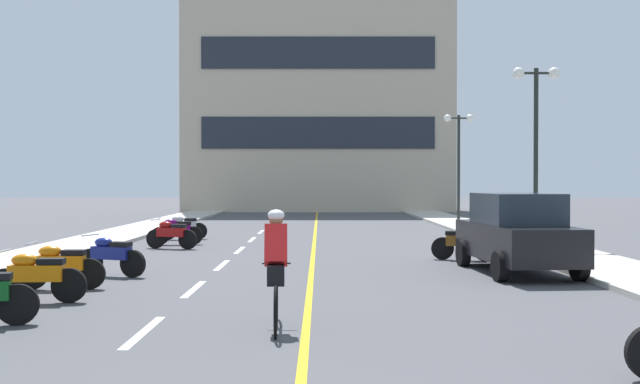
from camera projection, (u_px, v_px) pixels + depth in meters
The scene contains 27 objects.
ground_plane at pixel (306, 242), 25.06m from camera, with size 140.00×140.00×0.00m, color #47474C.
curb_left at pixel (122, 234), 28.05m from camera, with size 2.40×72.00×0.12m, color #B7B2A8.
curb_right at pixel (494, 234), 28.06m from camera, with size 2.40×72.00×0.12m, color #B7B2A8.
lane_dash_1 at pixel (143, 332), 10.06m from camera, with size 0.14×2.20×0.01m, color silver.
lane_dash_2 at pixel (193, 289), 14.06m from camera, with size 0.14×2.20×0.01m, color silver.
lane_dash_3 at pixel (221, 265), 18.06m from camera, with size 0.14×2.20×0.01m, color silver.
lane_dash_4 at pixel (239, 250), 22.06m from camera, with size 0.14×2.20×0.01m, color silver.
lane_dash_5 at pixel (251, 240), 26.06m from camera, with size 0.14×2.20×0.01m, color silver.
lane_dash_6 at pixel (260, 232), 30.06m from camera, with size 0.14×2.20×0.01m, color silver.
lane_dash_7 at pixel (267, 226), 34.06m from camera, with size 0.14×2.20×0.01m, color silver.
lane_dash_8 at pixel (273, 221), 38.06m from camera, with size 0.14×2.20×0.01m, color silver.
lane_dash_9 at pixel (277, 217), 42.06m from camera, with size 0.14×2.20×0.01m, color silver.
lane_dash_10 at pixel (281, 214), 46.05m from camera, with size 0.14×2.20×0.01m, color silver.
lane_dash_11 at pixel (284, 212), 50.05m from camera, with size 0.14×2.20×0.01m, color silver.
centre_line_yellow at pixel (314, 235), 28.06m from camera, with size 0.12×66.00×0.01m, color gold.
office_building at pixel (318, 86), 52.29m from camera, with size 18.76×6.85×17.97m.
street_lamp_mid at pixel (535, 116), 22.43m from camera, with size 1.46×0.36×5.50m.
street_lamp_far at pixel (458, 144), 35.49m from camera, with size 1.46×0.36×5.26m.
parked_car_near at pixel (516, 233), 16.55m from camera, with size 2.19×4.32×1.82m.
motorcycle_2 at pixel (35, 276), 12.42m from camera, with size 1.70×0.60×0.92m.
motorcycle_3 at pixel (59, 265), 13.98m from camera, with size 1.70×0.60×0.92m.
motorcycle_4 at pixel (110, 255), 15.94m from camera, with size 1.64×0.80×0.92m.
motorcycle_5 at pixel (463, 243), 19.21m from camera, with size 1.65×0.75×0.92m.
motorcycle_6 at pixel (171, 234), 22.46m from camera, with size 1.67×0.71×0.92m.
motorcycle_7 at pixel (176, 231), 23.92m from camera, with size 1.70×0.60×0.92m.
motorcycle_8 at pixel (182, 226), 26.05m from camera, with size 1.68×0.66×0.92m.
cyclist_rider at pixel (275, 267), 10.21m from camera, with size 0.42×1.77×1.71m.
Camera 1 is at (0.45, -4.03, 2.09)m, focal length 40.73 mm.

